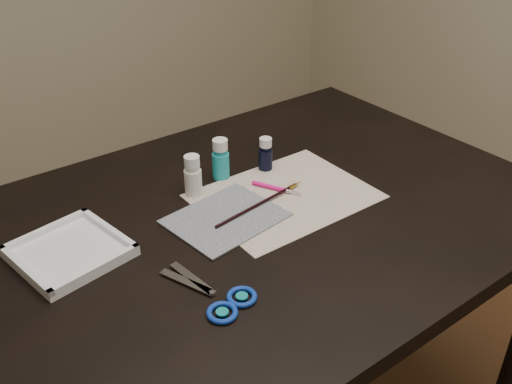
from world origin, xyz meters
TOP-DOWN VIEW (x-y plane):
  - table at (0.00, 0.00)m, footprint 1.30×0.90m
  - paper at (0.09, 0.01)m, footprint 0.38×0.29m
  - canvas at (-0.07, 0.02)m, footprint 0.25×0.21m
  - paint_bottle_white at (-0.07, 0.14)m, footprint 0.05×0.05m
  - paint_bottle_cyan at (0.02, 0.17)m, footprint 0.04×0.04m
  - paint_bottle_navy at (0.13, 0.14)m, footprint 0.04×0.04m
  - paintbrush at (0.02, 0.01)m, footprint 0.27×0.04m
  - craft_knife at (0.09, 0.04)m, footprint 0.07×0.12m
  - scissors at (-0.24, -0.15)m, footprint 0.17×0.23m
  - palette_tray at (-0.38, 0.09)m, footprint 0.22×0.22m

SIDE VIEW (x-z plane):
  - table at x=0.00m, z-range 0.00..0.75m
  - paper at x=0.09m, z-range 0.75..0.75m
  - canvas at x=-0.07m, z-range 0.75..0.76m
  - scissors at x=-0.24m, z-range 0.75..0.76m
  - craft_knife at x=0.09m, z-range 0.75..0.76m
  - paintbrush at x=0.02m, z-range 0.76..0.76m
  - palette_tray at x=-0.38m, z-range 0.75..0.77m
  - paint_bottle_navy at x=0.13m, z-range 0.75..0.83m
  - paint_bottle_white at x=-0.07m, z-range 0.75..0.85m
  - paint_bottle_cyan at x=0.02m, z-range 0.75..0.85m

